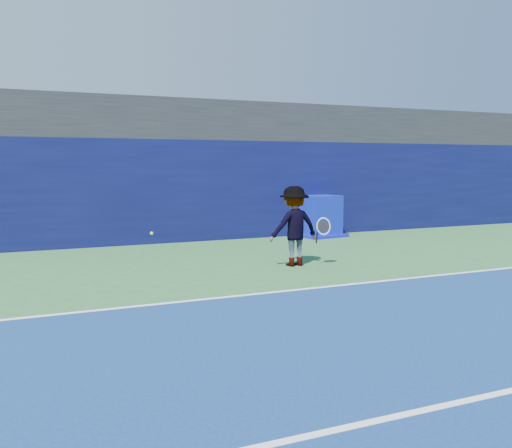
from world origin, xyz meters
The scene contains 8 objects.
ground centered at (0.00, 0.00, 0.00)m, with size 80.00×80.00×0.00m, color #2E6733.
baseline centered at (0.00, 3.00, 0.01)m, with size 24.00×0.10×0.01m, color white.
service_line centered at (0.00, -2.00, 0.01)m, with size 24.00×0.10×0.01m, color white.
stadium_band centered at (0.00, 11.50, 3.60)m, with size 36.00×3.00×1.20m, color black.
back_wall_assembly centered at (0.00, 10.50, 1.50)m, with size 36.00×1.03×3.00m.
equipment_cart centered at (4.71, 9.62, 0.59)m, with size 1.50×1.50×1.30m.
tennis_player centered at (1.49, 5.29, 0.90)m, with size 1.35×0.74×1.80m.
tennis_ball centered at (-1.59, 6.02, 0.81)m, with size 0.07×0.07×0.07m.
Camera 1 is at (-4.54, -6.02, 2.31)m, focal length 40.00 mm.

